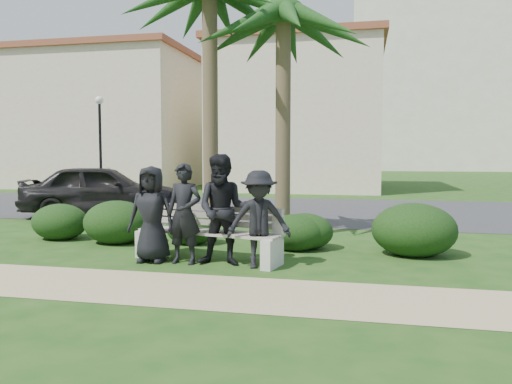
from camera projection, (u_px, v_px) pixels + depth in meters
ground at (223, 261)px, 8.32m from camera, size 160.00×160.00×0.00m
footpath at (186, 290)px, 6.56m from camera, size 30.00×1.60×0.01m
asphalt_street at (292, 209)px, 16.11m from camera, size 160.00×8.00×0.01m
stucco_bldg_left at (106, 121)px, 28.11m from camera, size 10.40×8.40×7.30m
stucco_bldg_right at (300, 118)px, 25.79m from camera, size 8.40×8.40×7.30m
hotel_tower at (469, 54)px, 57.94m from camera, size 26.00×18.00×37.30m
street_lamp at (100, 127)px, 21.69m from camera, size 0.36×0.36×4.29m
park_bench at (208, 237)px, 8.35m from camera, size 2.64×1.09×0.88m
man_a at (152, 214)px, 8.22m from camera, size 0.80×0.54×1.59m
man_b at (184, 214)px, 8.08m from camera, size 0.63×0.44×1.64m
man_c at (223, 210)px, 7.96m from camera, size 0.90×0.72×1.78m
man_d at (259, 219)px, 7.78m from camera, size 1.09×0.78×1.53m
hedge_a at (60, 221)px, 10.45m from camera, size 1.18×0.97×0.77m
hedge_b at (117, 221)px, 9.98m from camera, size 1.36×1.12×0.88m
hedge_c at (191, 227)px, 9.89m from camera, size 1.01×0.83×0.66m
hedge_d at (296, 231)px, 9.26m from camera, size 1.06×0.88×0.69m
hedge_e at (305, 230)px, 9.40m from camera, size 1.06×0.88×0.69m
hedge_f at (414, 228)px, 8.75m from camera, size 1.47×1.22×0.96m
palm_right at (283, 15)px, 10.34m from camera, size 3.00×3.00×5.63m
car_a at (102, 190)px, 14.32m from camera, size 4.70×3.13×1.49m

